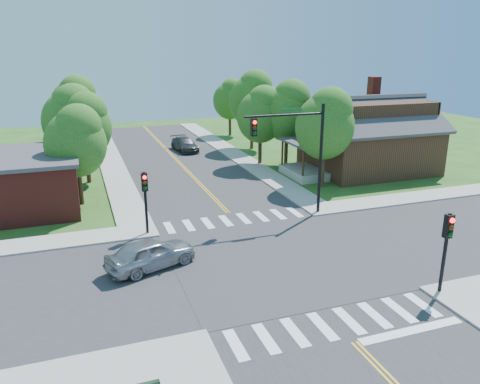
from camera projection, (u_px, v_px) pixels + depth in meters
name	position (u px, v px, depth m)	size (l,w,h in m)	color
ground	(274.00, 260.00, 24.11)	(100.00, 100.00, 0.00)	#294D18
road_ns	(274.00, 260.00, 24.10)	(10.00, 90.00, 0.04)	#2D2D30
road_ew	(274.00, 260.00, 24.10)	(90.00, 10.00, 0.04)	#2D2D30
intersection_patch	(274.00, 260.00, 24.11)	(10.20, 10.20, 0.06)	#2D2D30
sidewalk_ne	(362.00, 165.00, 43.37)	(40.00, 40.00, 0.14)	#9E9B93
crosswalk_north	(235.00, 220.00, 29.68)	(8.85, 2.00, 0.01)	white
crosswalk_south	(336.00, 323.00, 18.51)	(8.85, 2.00, 0.01)	white
centerline	(274.00, 259.00, 24.10)	(0.30, 90.00, 0.01)	gold
stop_bar	(411.00, 331.00, 18.06)	(4.60, 0.45, 0.09)	white
signal_mast_ne	(297.00, 143.00, 28.95)	(5.30, 0.42, 7.20)	black
signal_pole_se	(447.00, 238.00, 20.04)	(0.34, 0.42, 3.80)	black
signal_pole_nw	(145.00, 192.00, 26.56)	(0.34, 0.42, 3.80)	black
house_ne	(369.00, 133.00, 40.76)	(13.05, 8.80, 7.11)	#301F10
tree_e_a	(326.00, 122.00, 35.44)	(4.56, 4.33, 7.75)	#382314
tree_e_b	(288.00, 109.00, 42.08)	(4.63, 4.40, 7.88)	#382314
tree_e_c	(253.00, 97.00, 49.09)	(4.92, 4.68, 8.37)	#382314
tree_e_d	(231.00, 98.00, 57.02)	(4.11, 3.91, 6.99)	#382314
tree_w_a	(76.00, 139.00, 31.41)	(4.11, 3.91, 6.99)	#382314
tree_w_b	(72.00, 117.00, 37.44)	(4.62, 4.38, 7.85)	#382314
tree_w_c	(76.00, 104.00, 45.31)	(4.73, 4.50, 8.05)	#382314
tree_w_d	(76.00, 104.00, 53.10)	(3.93, 3.74, 6.69)	#382314
tree_house	(261.00, 113.00, 42.31)	(4.32, 4.10, 7.34)	#382314
tree_bldg	(85.00, 124.00, 36.61)	(4.29, 4.08, 7.30)	#382314
car_silver	(151.00, 254.00, 23.02)	(4.82, 3.19, 1.53)	#A1A4A8
car_dgrey	(185.00, 145.00, 49.23)	(2.42, 4.93, 1.38)	#2E3133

